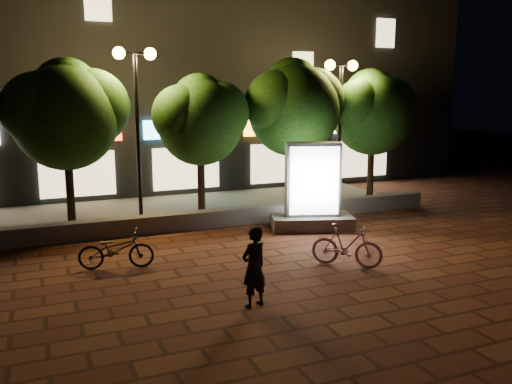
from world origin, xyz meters
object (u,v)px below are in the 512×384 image
tree_right (294,105)px  scooter_pink (347,246)px  tree_left (67,111)px  tree_mid (201,117)px  scooter_parked (116,250)px  rider (254,267)px  tree_far_right (373,109)px  street_lamp_right (341,95)px  street_lamp_left (136,90)px  ad_kiosk (312,194)px

tree_right → scooter_pink: size_ratio=3.08×
tree_left → scooter_pink: size_ratio=2.97×
tree_mid → scooter_parked: (-3.40, -4.33, -2.77)m
tree_left → rider: tree_left is taller
tree_right → scooter_pink: tree_right is taller
tree_right → tree_far_right: 3.20m
tree_mid → scooter_parked: 6.16m
rider → scooter_parked: bearing=-78.2°
street_lamp_right → scooter_pink: street_lamp_right is taller
tree_right → street_lamp_left: bearing=-177.2°
tree_left → rider: (2.63, -7.58, -2.67)m
tree_mid → tree_right: (3.31, 0.00, 0.35)m
street_lamp_right → ad_kiosk: size_ratio=1.91×
street_lamp_left → street_lamp_right: (7.00, 0.00, -0.13)m
scooter_parked → street_lamp_right: bearing=-50.4°
tree_right → rider: (-4.67, -7.58, -2.79)m
street_lamp_right → tree_left: bearing=178.3°
tree_mid → tree_right: bearing=0.0°
tree_mid → ad_kiosk: size_ratio=1.73×
rider → tree_right: bearing=-141.8°
scooter_pink → rider: (-2.88, -1.34, 0.28)m
tree_mid → tree_far_right: tree_far_right is taller
tree_far_right → rider: (-7.86, -7.58, -2.60)m
ad_kiosk → scooter_pink: ad_kiosk is taller
tree_mid → rider: bearing=-100.2°
tree_mid → street_lamp_left: (-2.05, -0.26, 0.81)m
tree_left → rider: 8.46m
street_lamp_right → rider: (-6.31, -7.32, -3.12)m
tree_right → scooter_parked: 8.57m
street_lamp_left → street_lamp_right: 7.00m
tree_left → street_lamp_left: 2.05m
tree_left → rider: size_ratio=3.16×
tree_far_right → street_lamp_left: street_lamp_left is taller
street_lamp_left → scooter_parked: size_ratio=3.07×
street_lamp_right → scooter_pink: bearing=-119.9°
tree_right → ad_kiosk: bearing=-106.3°
tree_mid → scooter_pink: tree_mid is taller
tree_right → scooter_parked: size_ratio=3.00×
scooter_pink → tree_left: bearing=84.5°
tree_far_right → tree_right: bearing=180.0°
scooter_pink → rider: 3.18m
tree_mid → rider: size_ratio=2.91×
tree_left → scooter_parked: tree_left is taller
rider → ad_kiosk: bearing=-149.3°
street_lamp_left → scooter_parked: 5.58m
tree_far_right → street_lamp_right: bearing=-170.4°
ad_kiosk → scooter_pink: 3.56m
ad_kiosk → street_lamp_right: bearing=46.3°
tree_left → ad_kiosk: tree_left is taller
tree_mid → street_lamp_right: bearing=-3.0°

